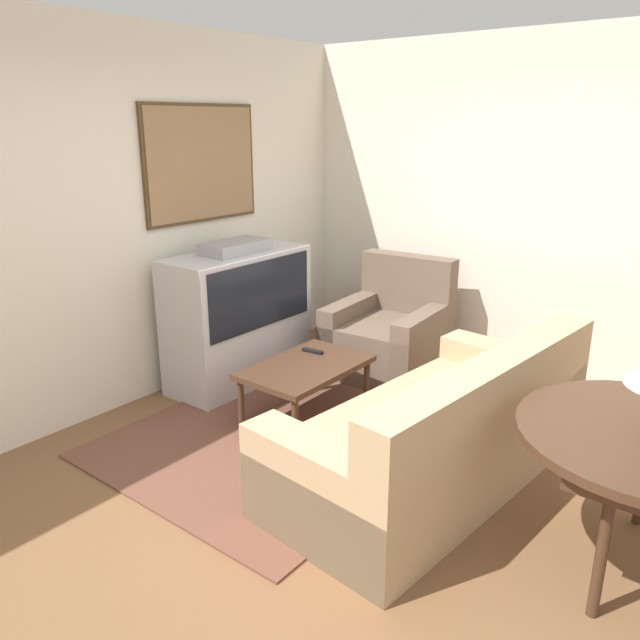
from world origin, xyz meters
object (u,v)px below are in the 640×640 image
armchair (390,336)px  coffee_table (306,371)px  tv (239,316)px  couch (440,435)px

armchair → coffee_table: size_ratio=1.06×
tv → couch: (-0.35, -1.99, -0.25)m
coffee_table → tv: bearing=76.2°
tv → coffee_table: size_ratio=1.32×
tv → couch: size_ratio=0.55×
couch → armchair: armchair is taller
tv → coffee_table: (-0.21, -0.87, -0.17)m
tv → couch: tv is taller
tv → armchair: 1.28m
coffee_table → armchair: bearing=1.3°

